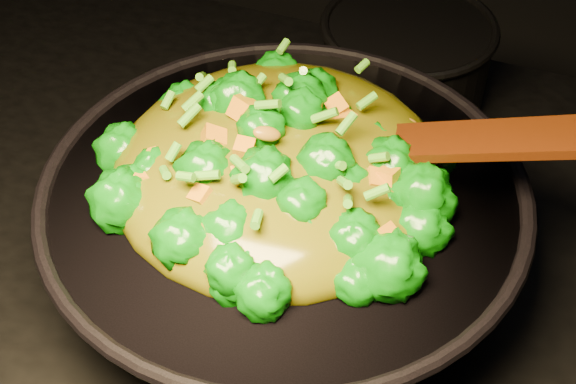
% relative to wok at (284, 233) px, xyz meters
% --- Properties ---
extents(wok, '(0.52, 0.52, 0.12)m').
position_rel_wok_xyz_m(wok, '(0.00, 0.00, 0.00)').
color(wok, black).
rests_on(wok, stovetop).
extents(stir_fry, '(0.37, 0.37, 0.11)m').
position_rel_wok_xyz_m(stir_fry, '(-0.01, 0.02, 0.12)').
color(stir_fry, '#0B7408').
rests_on(stir_fry, wok).
extents(spatula, '(0.31, 0.06, 0.13)m').
position_rel_wok_xyz_m(spatula, '(0.13, 0.05, 0.12)').
color(spatula, '#361105').
rests_on(spatula, wok).
extents(back_pot, '(0.26, 0.26, 0.12)m').
position_rel_wok_xyz_m(back_pot, '(0.03, 0.32, -0.00)').
color(back_pot, black).
rests_on(back_pot, stovetop).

